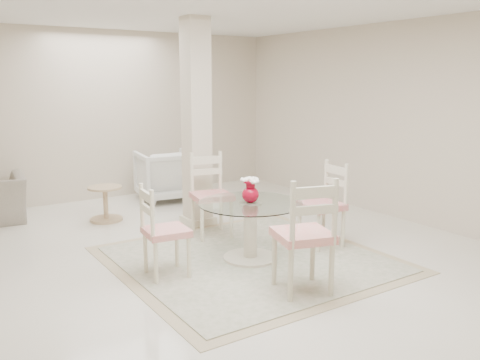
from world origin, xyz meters
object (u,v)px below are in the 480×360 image
dining_chair_west (159,225)px  armchair_white (166,175)px  red_vase (251,190)px  dining_chair_east (327,198)px  dining_chair_north (210,188)px  column (196,124)px  side_table (106,205)px  dining_chair_south (307,228)px  dining_table (250,231)px

dining_chair_west → armchair_white: bearing=-20.2°
red_vase → dining_chair_east: bearing=-4.6°
dining_chair_east → armchair_white: size_ratio=1.23×
dining_chair_east → dining_chair_north: size_ratio=0.95×
column → side_table: size_ratio=5.61×
dining_chair_west → dining_chair_south: size_ratio=0.85×
red_vase → dining_chair_south: dining_chair_south is taller
dining_chair_west → armchair_white: size_ratio=1.16×
column → dining_chair_east: size_ratio=2.48×
red_vase → dining_chair_west: bearing=175.2°
red_vase → dining_chair_north: bearing=84.9°
dining_chair_east → armchair_white: bearing=-166.1°
red_vase → armchair_white: (0.46, 3.08, -0.37)m
dining_chair_east → armchair_white: 3.22m
dining_chair_south → armchair_white: size_ratio=1.36×
dining_chair_north → side_table: bearing=134.2°
column → dining_table: column is taller
side_table → dining_chair_east: bearing=-54.0°
red_vase → dining_chair_north: 1.04m
dining_chair_north → dining_table: bearing=-83.4°
dining_chair_west → armchair_white: 3.34m
column → dining_chair_east: 1.98m
armchair_white → column: bearing=89.0°
dining_chair_east → armchair_white: (-0.55, 3.16, -0.17)m
dining_chair_east → dining_chair_west: dining_chair_east is taller
red_vase → armchair_white: size_ratio=0.31×
dining_chair_west → side_table: (0.24, 2.30, -0.32)m
dining_table → dining_chair_north: dining_chair_north is taller
column → armchair_white: size_ratio=3.06×
dining_chair_east → dining_chair_north: 1.44m
dining_chair_west → side_table: size_ratio=2.12×
dining_chair_east → dining_chair_south: (-1.12, -0.94, 0.06)m
dining_chair_north → dining_chair_east: bearing=-38.2°
red_vase → dining_chair_south: bearing=-95.6°
armchair_white → side_table: bearing=37.6°
column → red_vase: 1.67m
dining_chair_north → armchair_white: (0.37, 2.06, -0.20)m
dining_chair_west → armchair_white: dining_chair_west is taller
dining_table → dining_chair_south: 1.07m
column → dining_chair_east: (0.81, -1.64, -0.78)m
dining_chair_north → armchair_white: size_ratio=1.29×
red_vase → dining_chair_west: (-1.01, 0.08, -0.24)m
column → armchair_white: bearing=80.6°
dining_chair_east → dining_chair_west: 2.04m
column → dining_chair_north: size_ratio=2.37×
dining_chair_east → dining_chair_west: (-2.03, 0.17, -0.04)m
column → red_vase: (-0.21, -1.56, -0.57)m
side_table → dining_chair_west: bearing=-95.8°
dining_chair_north → dining_chair_south: (-0.19, -2.04, 0.03)m
dining_chair_east → dining_chair_west: bearing=-90.7°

